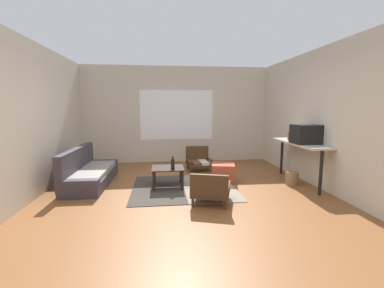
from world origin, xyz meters
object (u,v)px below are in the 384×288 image
object	(u,v)px
console_shelf	(300,146)
crt_television	(306,134)
glass_bottle	(173,164)
wicker_basket	(292,178)
couch	(89,173)
armchair_by_window	(199,160)
armchair_striped_foreground	(211,189)
clay_vase	(293,135)
ottoman_orange	(223,173)
coffee_table	(168,171)

from	to	relation	value
console_shelf	crt_television	bearing A→B (deg)	-90.85
glass_bottle	wicker_basket	distance (m)	2.45
couch	armchair_by_window	world-z (taller)	couch
armchair_striped_foreground	glass_bottle	bearing A→B (deg)	124.83
console_shelf	wicker_basket	size ratio (longest dim) A/B	6.36
clay_vase	ottoman_orange	bearing A→B (deg)	179.14
armchair_striped_foreground	console_shelf	bearing A→B (deg)	25.39
couch	armchair_by_window	distance (m)	2.60
coffee_table	clay_vase	bearing A→B (deg)	5.76
glass_bottle	armchair_striped_foreground	bearing A→B (deg)	-55.17
armchair_by_window	console_shelf	bearing A→B (deg)	-36.57
armchair_striped_foreground	clay_vase	size ratio (longest dim) A/B	2.69
crt_television	glass_bottle	distance (m)	2.66
wicker_basket	armchair_by_window	bearing A→B (deg)	138.88
ottoman_orange	clay_vase	size ratio (longest dim) A/B	1.67
armchair_by_window	ottoman_orange	size ratio (longest dim) A/B	1.34
ottoman_orange	wicker_basket	distance (m)	1.40
clay_vase	glass_bottle	bearing A→B (deg)	-170.97
console_shelf	clay_vase	world-z (taller)	clay_vase
armchair_by_window	console_shelf	distance (m)	2.41
clay_vase	couch	bearing A→B (deg)	177.98
couch	armchair_striped_foreground	size ratio (longest dim) A/B	2.50
armchair_striped_foreground	console_shelf	xyz separation A→B (m)	(2.03, 0.96, 0.52)
couch	clay_vase	xyz separation A→B (m)	(4.31, -0.15, 0.74)
console_shelf	clay_vase	xyz separation A→B (m)	(-0.00, 0.28, 0.20)
couch	ottoman_orange	distance (m)	2.79
ottoman_orange	glass_bottle	distance (m)	1.21
armchair_by_window	ottoman_orange	bearing A→B (deg)	-71.36
armchair_by_window	console_shelf	size ratio (longest dim) A/B	0.38
ottoman_orange	wicker_basket	world-z (taller)	ottoman_orange
crt_television	clay_vase	xyz separation A→B (m)	(0.00, 0.49, -0.08)
crt_television	wicker_basket	xyz separation A→B (m)	(-0.17, 0.12, -0.91)
couch	armchair_by_window	bearing A→B (deg)	21.88
console_shelf	armchair_striped_foreground	bearing A→B (deg)	-154.61
armchair_by_window	crt_television	size ratio (longest dim) A/B	1.30
ottoman_orange	clay_vase	distance (m)	1.71
coffee_table	armchair_striped_foreground	size ratio (longest dim) A/B	0.81
couch	crt_television	distance (m)	4.43
console_shelf	couch	bearing A→B (deg)	174.29
coffee_table	clay_vase	distance (m)	2.78
couch	crt_television	world-z (taller)	crt_television
console_shelf	clay_vase	size ratio (longest dim) A/B	5.84
ottoman_orange	console_shelf	size ratio (longest dim) A/B	0.29
armchair_by_window	couch	bearing A→B (deg)	-158.12
crt_television	armchair_striped_foreground	bearing A→B (deg)	-159.66
console_shelf	armchair_by_window	bearing A→B (deg)	143.43
couch	clay_vase	world-z (taller)	clay_vase
coffee_table	armchair_striped_foreground	xyz separation A→B (m)	(0.67, -0.97, -0.08)
armchair_by_window	crt_television	world-z (taller)	crt_television
armchair_by_window	clay_vase	bearing A→B (deg)	-30.72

